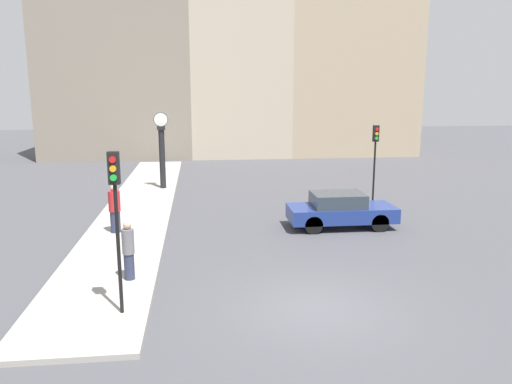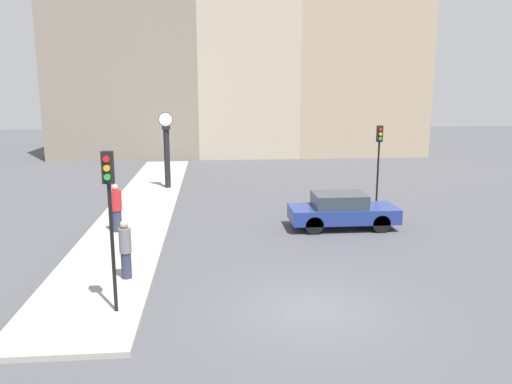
{
  "view_description": "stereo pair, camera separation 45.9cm",
  "coord_description": "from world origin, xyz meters",
  "px_view_note": "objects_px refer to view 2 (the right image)",
  "views": [
    {
      "loc": [
        -2.93,
        -11.64,
        5.52
      ],
      "look_at": [
        -0.89,
        6.02,
        1.83
      ],
      "focal_mm": 35.0,
      "sensor_mm": 36.0,
      "label": 1
    },
    {
      "loc": [
        -2.47,
        -11.69,
        5.52
      ],
      "look_at": [
        -0.89,
        6.02,
        1.83
      ],
      "focal_mm": 35.0,
      "sensor_mm": 36.0,
      "label": 2
    }
  ],
  "objects_px": {
    "traffic_light_near": "(110,199)",
    "traffic_light_far": "(379,149)",
    "pedestrian_grey_jacket": "(125,249)",
    "street_clock": "(167,151)",
    "sedan_car": "(342,210)",
    "pedestrian_red_top": "(116,208)"
  },
  "relations": [
    {
      "from": "traffic_light_near",
      "to": "street_clock",
      "type": "xyz_separation_m",
      "value": [
        -0.03,
        15.79,
        -0.82
      ]
    },
    {
      "from": "traffic_light_far",
      "to": "pedestrian_grey_jacket",
      "type": "height_order",
      "value": "traffic_light_far"
    },
    {
      "from": "sedan_car",
      "to": "pedestrian_grey_jacket",
      "type": "bearing_deg",
      "value": -146.32
    },
    {
      "from": "street_clock",
      "to": "pedestrian_grey_jacket",
      "type": "relative_size",
      "value": 2.4
    },
    {
      "from": "pedestrian_red_top",
      "to": "sedan_car",
      "type": "bearing_deg",
      "value": 1.0
    },
    {
      "from": "street_clock",
      "to": "traffic_light_far",
      "type": "bearing_deg",
      "value": -25.53
    },
    {
      "from": "traffic_light_far",
      "to": "pedestrian_red_top",
      "type": "height_order",
      "value": "traffic_light_far"
    },
    {
      "from": "traffic_light_near",
      "to": "traffic_light_far",
      "type": "xyz_separation_m",
      "value": [
        10.21,
        10.89,
        -0.22
      ]
    },
    {
      "from": "traffic_light_far",
      "to": "pedestrian_red_top",
      "type": "bearing_deg",
      "value": -162.04
    },
    {
      "from": "traffic_light_near",
      "to": "street_clock",
      "type": "height_order",
      "value": "street_clock"
    },
    {
      "from": "street_clock",
      "to": "pedestrian_grey_jacket",
      "type": "distance_m",
      "value": 13.62
    },
    {
      "from": "traffic_light_far",
      "to": "pedestrian_grey_jacket",
      "type": "bearing_deg",
      "value": -139.91
    },
    {
      "from": "traffic_light_far",
      "to": "street_clock",
      "type": "relative_size",
      "value": 0.93
    },
    {
      "from": "traffic_light_near",
      "to": "traffic_light_far",
      "type": "distance_m",
      "value": 14.93
    },
    {
      "from": "sedan_car",
      "to": "pedestrian_grey_jacket",
      "type": "distance_m",
      "value": 9.23
    },
    {
      "from": "traffic_light_near",
      "to": "street_clock",
      "type": "distance_m",
      "value": 15.81
    },
    {
      "from": "sedan_car",
      "to": "traffic_light_near",
      "type": "bearing_deg",
      "value": -135.98
    },
    {
      "from": "street_clock",
      "to": "pedestrian_red_top",
      "type": "height_order",
      "value": "street_clock"
    },
    {
      "from": "sedan_car",
      "to": "traffic_light_near",
      "type": "distance_m",
      "value": 10.78
    },
    {
      "from": "pedestrian_grey_jacket",
      "to": "traffic_light_near",
      "type": "bearing_deg",
      "value": -87.48
    },
    {
      "from": "street_clock",
      "to": "sedan_car",
      "type": "bearing_deg",
      "value": -47.99
    },
    {
      "from": "traffic_light_near",
      "to": "street_clock",
      "type": "relative_size",
      "value": 0.96
    }
  ]
}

